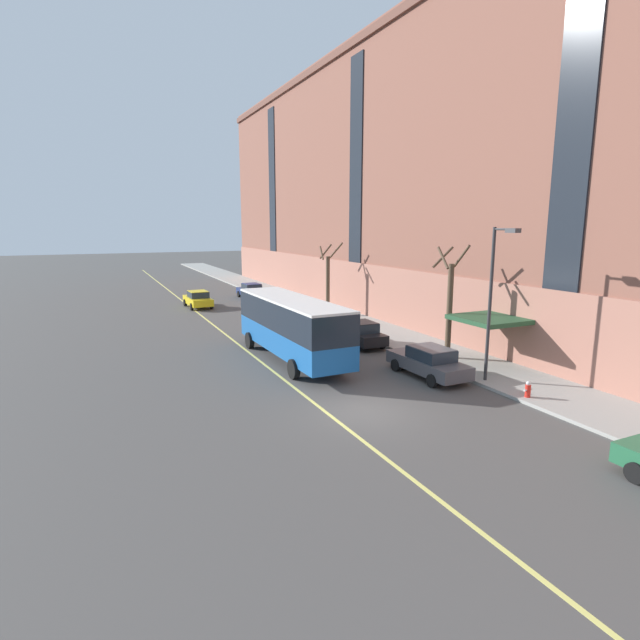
% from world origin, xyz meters
% --- Properties ---
extents(ground_plane, '(260.00, 260.00, 0.00)m').
position_xyz_m(ground_plane, '(0.00, 0.00, 0.00)').
color(ground_plane, '#4C4947').
extents(sidewalk, '(4.32, 160.00, 0.15)m').
position_xyz_m(sidewalk, '(8.80, 3.00, 0.07)').
color(sidewalk, '#9E9B93').
rests_on(sidewalk, ground).
extents(city_bus, '(2.96, 10.89, 3.53)m').
position_xyz_m(city_bus, '(0.27, 8.54, 2.05)').
color(city_bus, '#19569E').
rests_on(city_bus, ground).
extents(parked_car_black_0, '(2.02, 4.35, 1.56)m').
position_xyz_m(parked_car_black_0, '(5.53, 9.98, 0.78)').
color(parked_car_black_0, black).
rests_on(parked_car_black_0, ground).
extents(parked_car_darkgray_1, '(2.07, 4.82, 1.56)m').
position_xyz_m(parked_car_darkgray_1, '(5.33, 2.70, 0.78)').
color(parked_car_darkgray_1, '#4C4C51').
rests_on(parked_car_darkgray_1, ground).
extents(parked_car_silver_2, '(2.00, 4.25, 1.56)m').
position_xyz_m(parked_car_silver_2, '(5.37, 23.30, 0.78)').
color(parked_car_silver_2, '#B7B7BC').
rests_on(parked_car_silver_2, ground).
extents(parked_car_navy_6, '(2.13, 4.48, 1.56)m').
position_xyz_m(parked_car_navy_6, '(5.46, 33.02, 0.78)').
color(parked_car_navy_6, navy).
rests_on(parked_car_navy_6, ground).
extents(parked_car_green_7, '(2.01, 4.25, 1.56)m').
position_xyz_m(parked_car_green_7, '(5.39, 16.66, 0.78)').
color(parked_car_green_7, '#23603D').
rests_on(parked_car_green_7, ground).
extents(taxi_cab, '(2.14, 4.49, 1.56)m').
position_xyz_m(taxi_cab, '(-0.79, 29.32, 0.78)').
color(taxi_cab, yellow).
rests_on(taxi_cab, ground).
extents(street_tree_mid_block, '(1.55, 1.56, 6.34)m').
position_xyz_m(street_tree_mid_block, '(8.27, 4.90, 3.28)').
color(street_tree_mid_block, brown).
rests_on(street_tree_mid_block, sidewalk).
extents(street_tree_far_uptown, '(1.79, 1.76, 5.99)m').
position_xyz_m(street_tree_far_uptown, '(8.30, 20.45, 3.06)').
color(street_tree_far_uptown, brown).
rests_on(street_tree_far_uptown, sidewalk).
extents(street_lamp, '(0.36, 1.48, 7.28)m').
position_xyz_m(street_lamp, '(7.24, 0.53, 4.58)').
color(street_lamp, '#2D2D30').
rests_on(street_lamp, sidewalk).
extents(fire_hydrant, '(0.42, 0.24, 0.72)m').
position_xyz_m(fire_hydrant, '(7.14, -1.93, 0.49)').
color(fire_hydrant, red).
rests_on(fire_hydrant, sidewalk).
extents(lane_centerline, '(0.16, 140.00, 0.01)m').
position_xyz_m(lane_centerline, '(-1.43, 3.00, 0.00)').
color(lane_centerline, '#E0D66B').
rests_on(lane_centerline, ground).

